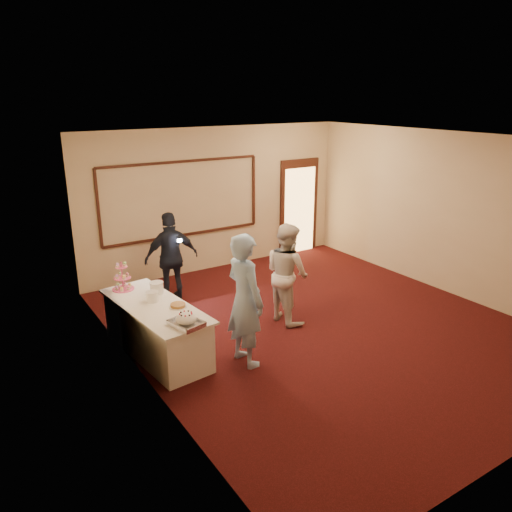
% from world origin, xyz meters
% --- Properties ---
extents(floor, '(7.00, 7.00, 0.00)m').
position_xyz_m(floor, '(0.00, 0.00, 0.00)').
color(floor, black).
rests_on(floor, ground).
extents(room_walls, '(6.04, 7.04, 3.02)m').
position_xyz_m(room_walls, '(0.00, 0.00, 2.03)').
color(room_walls, beige).
rests_on(room_walls, floor).
extents(wall_molding, '(3.45, 0.04, 1.55)m').
position_xyz_m(wall_molding, '(-0.80, 3.47, 1.60)').
color(wall_molding, black).
rests_on(wall_molding, room_walls).
extents(doorway, '(1.05, 0.07, 2.20)m').
position_xyz_m(doorway, '(2.15, 3.45, 1.08)').
color(doorway, black).
rests_on(doorway, floor).
extents(buffet_table, '(1.02, 2.16, 0.77)m').
position_xyz_m(buffet_table, '(-2.60, 0.59, 0.39)').
color(buffet_table, white).
rests_on(buffet_table, floor).
extents(pavlova_tray, '(0.42, 0.50, 0.17)m').
position_xyz_m(pavlova_tray, '(-2.50, -0.26, 0.84)').
color(pavlova_tray, '#A8A9AF').
rests_on(pavlova_tray, buffet_table).
extents(cupcake_stand, '(0.33, 0.33, 0.49)m').
position_xyz_m(cupcake_stand, '(-2.78, 1.41, 0.95)').
color(cupcake_stand, '#E05188').
rests_on(cupcake_stand, buffet_table).
extents(plate_stack_a, '(0.18, 0.18, 0.15)m').
position_xyz_m(plate_stack_a, '(-2.58, 0.72, 0.85)').
color(plate_stack_a, white).
rests_on(plate_stack_a, buffet_table).
extents(plate_stack_b, '(0.21, 0.21, 0.17)m').
position_xyz_m(plate_stack_b, '(-2.40, 0.99, 0.86)').
color(plate_stack_b, white).
rests_on(plate_stack_b, buffet_table).
extents(tart, '(0.25, 0.25, 0.05)m').
position_xyz_m(tart, '(-2.35, 0.34, 0.79)').
color(tart, white).
rests_on(tart, buffet_table).
extents(man, '(0.50, 0.72, 1.90)m').
position_xyz_m(man, '(-1.64, -0.31, 0.95)').
color(man, '#9CC5F6').
rests_on(man, floor).
extents(woman, '(0.65, 0.83, 1.67)m').
position_xyz_m(woman, '(-0.34, 0.50, 0.84)').
color(woman, beige).
rests_on(woman, floor).
extents(guest, '(1.02, 0.52, 1.66)m').
position_xyz_m(guest, '(-1.61, 2.27, 0.83)').
color(guest, black).
rests_on(guest, floor).
extents(camera_flash, '(0.07, 0.05, 0.05)m').
position_xyz_m(camera_flash, '(-1.55, 2.01, 1.21)').
color(camera_flash, white).
rests_on(camera_flash, guest).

